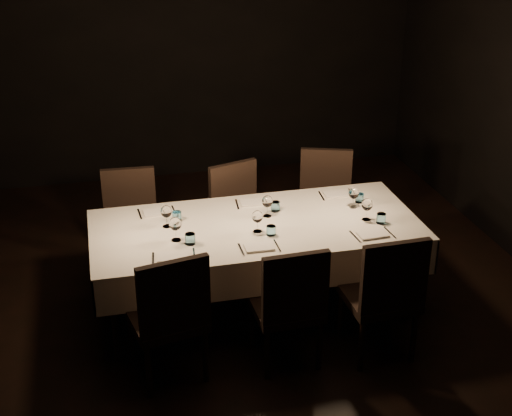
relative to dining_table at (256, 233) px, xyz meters
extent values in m
cube|color=black|center=(0.00, 0.00, -0.69)|extent=(5.00, 6.00, 0.01)
cube|color=black|center=(0.00, 3.00, 0.81)|extent=(5.00, 0.01, 3.00)
cube|color=black|center=(0.00, -3.00, 0.81)|extent=(5.00, 0.01, 3.00)
cube|color=black|center=(0.00, 0.00, 0.04)|extent=(2.40, 1.00, 0.04)
cylinder|color=black|center=(-1.12, -0.42, -0.33)|extent=(0.07, 0.07, 0.71)
cylinder|color=black|center=(-1.12, 0.42, -0.33)|extent=(0.07, 0.07, 0.71)
cylinder|color=black|center=(1.12, -0.42, -0.33)|extent=(0.07, 0.07, 0.71)
cylinder|color=black|center=(1.12, 0.42, -0.33)|extent=(0.07, 0.07, 0.71)
cube|color=beige|center=(0.00, 0.00, 0.07)|extent=(2.52, 1.12, 0.01)
cube|color=beige|center=(0.00, 0.55, -0.08)|extent=(2.52, 0.01, 0.28)
cube|color=beige|center=(0.00, -0.55, -0.08)|extent=(2.52, 0.01, 0.28)
cube|color=beige|center=(1.25, 0.00, -0.08)|extent=(0.01, 1.12, 0.28)
cube|color=beige|center=(-1.25, 0.00, -0.08)|extent=(0.01, 1.12, 0.28)
cylinder|color=black|center=(-0.63, -0.42, -0.48)|extent=(0.04, 0.04, 0.42)
cylinder|color=black|center=(-0.55, -0.81, -0.48)|extent=(0.04, 0.04, 0.42)
cylinder|color=black|center=(-1.02, -0.50, -0.48)|extent=(0.04, 0.04, 0.42)
cylinder|color=black|center=(-0.94, -0.89, -0.48)|extent=(0.04, 0.04, 0.42)
cube|color=black|center=(-0.79, -0.65, -0.24)|extent=(0.57, 0.57, 0.06)
cube|color=black|center=(-0.74, -0.86, 0.06)|extent=(0.48, 0.14, 0.52)
cube|color=beige|center=(-0.68, -0.38, 0.08)|extent=(0.24, 0.17, 0.02)
cube|color=silver|center=(-0.83, -0.38, 0.08)|extent=(0.04, 0.21, 0.01)
cube|color=silver|center=(-0.54, -0.38, 0.08)|extent=(0.04, 0.21, 0.01)
cylinder|color=#B1DEF2|center=(-0.54, -0.20, 0.12)|extent=(0.07, 0.07, 0.08)
cylinder|color=white|center=(-0.63, -0.12, 0.08)|extent=(0.07, 0.07, 0.00)
cylinder|color=white|center=(-0.63, -0.12, 0.12)|extent=(0.01, 0.01, 0.09)
ellipsoid|color=white|center=(-0.63, -0.12, 0.21)|extent=(0.09, 0.09, 0.10)
cylinder|color=black|center=(0.24, -0.48, -0.49)|extent=(0.04, 0.04, 0.40)
cylinder|color=black|center=(0.25, -0.87, -0.49)|extent=(0.04, 0.04, 0.40)
cylinder|color=black|center=(-0.15, -0.50, -0.49)|extent=(0.04, 0.04, 0.40)
cylinder|color=black|center=(-0.13, -0.88, -0.49)|extent=(0.04, 0.04, 0.40)
cube|color=black|center=(0.05, -0.68, -0.25)|extent=(0.48, 0.48, 0.06)
cube|color=black|center=(0.06, -0.88, 0.03)|extent=(0.46, 0.07, 0.50)
cube|color=beige|center=(-0.07, -0.38, 0.08)|extent=(0.21, 0.14, 0.02)
cube|color=silver|center=(-0.20, -0.38, 0.08)|extent=(0.01, 0.19, 0.01)
cube|color=silver|center=(0.07, -0.38, 0.08)|extent=(0.01, 0.19, 0.01)
cylinder|color=#B1DEF2|center=(0.07, -0.20, 0.11)|extent=(0.07, 0.07, 0.07)
cylinder|color=white|center=(-0.02, -0.12, 0.08)|extent=(0.06, 0.06, 0.00)
cylinder|color=white|center=(-0.02, -0.12, 0.12)|extent=(0.01, 0.01, 0.08)
ellipsoid|color=white|center=(-0.02, -0.12, 0.20)|extent=(0.08, 0.08, 0.10)
cylinder|color=black|center=(0.92, -0.54, -0.48)|extent=(0.04, 0.04, 0.42)
cylinder|color=black|center=(0.93, -0.94, -0.48)|extent=(0.04, 0.04, 0.42)
cylinder|color=black|center=(0.52, -0.55, -0.48)|extent=(0.04, 0.04, 0.42)
cylinder|color=black|center=(0.53, -0.95, -0.48)|extent=(0.04, 0.04, 0.42)
cube|color=black|center=(0.73, -0.74, -0.24)|extent=(0.50, 0.50, 0.06)
cube|color=black|center=(0.73, -0.95, 0.06)|extent=(0.48, 0.07, 0.52)
cube|color=beige|center=(0.80, -0.38, 0.08)|extent=(0.23, 0.15, 0.02)
cube|color=silver|center=(0.67, -0.38, 0.08)|extent=(0.03, 0.20, 0.01)
cube|color=silver|center=(0.94, -0.38, 0.08)|extent=(0.03, 0.20, 0.01)
cylinder|color=#B1DEF2|center=(0.94, -0.20, 0.11)|extent=(0.07, 0.07, 0.08)
cylinder|color=white|center=(0.85, -0.12, 0.08)|extent=(0.07, 0.07, 0.00)
cylinder|color=white|center=(0.85, -0.12, 0.12)|extent=(0.01, 0.01, 0.08)
ellipsoid|color=white|center=(0.85, -0.12, 0.21)|extent=(0.09, 0.09, 0.10)
cylinder|color=black|center=(-1.11, 0.56, -0.49)|extent=(0.04, 0.04, 0.39)
cylinder|color=black|center=(-1.09, 0.93, -0.49)|extent=(0.04, 0.04, 0.39)
cylinder|color=black|center=(-0.74, 0.54, -0.49)|extent=(0.04, 0.04, 0.39)
cylinder|color=black|center=(-0.72, 0.91, -0.49)|extent=(0.04, 0.04, 0.39)
cube|color=black|center=(-0.91, 0.73, -0.26)|extent=(0.48, 0.48, 0.06)
cube|color=black|center=(-0.90, 0.93, 0.01)|extent=(0.45, 0.07, 0.49)
cube|color=beige|center=(-0.72, 0.38, 0.08)|extent=(0.22, 0.15, 0.02)
cube|color=silver|center=(-0.86, 0.38, 0.08)|extent=(0.03, 0.20, 0.01)
cube|color=silver|center=(-0.58, 0.38, 0.08)|extent=(0.02, 0.20, 0.01)
cylinder|color=#B1DEF2|center=(-0.58, 0.20, 0.11)|extent=(0.07, 0.07, 0.08)
cylinder|color=white|center=(-0.67, 0.12, 0.08)|extent=(0.07, 0.07, 0.00)
cylinder|color=white|center=(-0.67, 0.12, 0.12)|extent=(0.01, 0.01, 0.08)
ellipsoid|color=white|center=(-0.67, 0.12, 0.20)|extent=(0.09, 0.09, 0.10)
cylinder|color=black|center=(-0.07, 0.41, -0.49)|extent=(0.04, 0.04, 0.39)
cylinder|color=black|center=(-0.18, 0.77, -0.49)|extent=(0.04, 0.04, 0.39)
cylinder|color=black|center=(0.28, 0.53, -0.49)|extent=(0.04, 0.04, 0.39)
cylinder|color=black|center=(0.17, 0.88, -0.49)|extent=(0.04, 0.04, 0.39)
cube|color=black|center=(0.05, 0.65, -0.26)|extent=(0.57, 0.57, 0.06)
cube|color=black|center=(-0.01, 0.84, 0.01)|extent=(0.45, 0.18, 0.49)
cube|color=beige|center=(0.07, 0.38, 0.08)|extent=(0.22, 0.15, 0.02)
cube|color=silver|center=(-0.07, 0.38, 0.08)|extent=(0.03, 0.20, 0.01)
cube|color=silver|center=(0.21, 0.38, 0.08)|extent=(0.03, 0.20, 0.01)
cylinder|color=#B1DEF2|center=(0.21, 0.20, 0.11)|extent=(0.07, 0.07, 0.08)
cylinder|color=white|center=(0.12, 0.12, 0.08)|extent=(0.07, 0.07, 0.00)
cylinder|color=white|center=(0.12, 0.12, 0.12)|extent=(0.01, 0.01, 0.08)
ellipsoid|color=white|center=(0.12, 0.12, 0.20)|extent=(0.09, 0.09, 0.10)
cylinder|color=black|center=(0.56, 0.60, -0.48)|extent=(0.04, 0.04, 0.40)
cylinder|color=black|center=(0.68, 0.96, -0.48)|extent=(0.04, 0.04, 0.40)
cylinder|color=black|center=(0.93, 0.47, -0.48)|extent=(0.04, 0.04, 0.40)
cylinder|color=black|center=(1.05, 0.84, -0.48)|extent=(0.04, 0.04, 0.40)
cube|color=black|center=(0.80, 0.72, -0.25)|extent=(0.59, 0.59, 0.06)
cube|color=black|center=(0.87, 0.91, 0.03)|extent=(0.46, 0.20, 0.51)
cube|color=beige|center=(0.79, 0.38, 0.08)|extent=(0.22, 0.14, 0.02)
cube|color=silver|center=(0.65, 0.38, 0.08)|extent=(0.03, 0.19, 0.01)
cube|color=silver|center=(0.92, 0.38, 0.08)|extent=(0.03, 0.19, 0.01)
cylinder|color=#B1DEF2|center=(0.92, 0.20, 0.11)|extent=(0.07, 0.07, 0.07)
cylinder|color=white|center=(0.83, 0.12, 0.08)|extent=(0.06, 0.06, 0.00)
cylinder|color=white|center=(0.83, 0.12, 0.12)|extent=(0.01, 0.01, 0.08)
ellipsoid|color=white|center=(0.83, 0.12, 0.20)|extent=(0.08, 0.08, 0.10)
camera|label=1|loc=(-1.13, -4.77, 2.52)|focal=50.00mm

